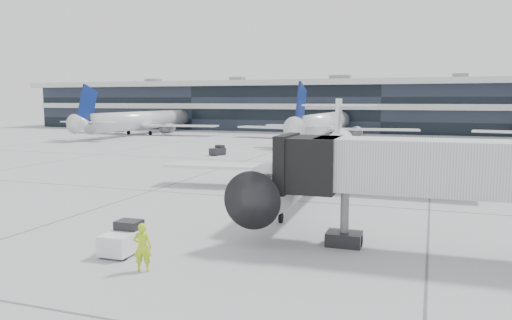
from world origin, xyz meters
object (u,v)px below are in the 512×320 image
at_px(jet_bridge, 486,170).
at_px(ramp_worker, 143,247).
at_px(regional_jet, 315,160).
at_px(baggage_tug, 124,239).

xyz_separation_m(jet_bridge, ramp_worker, (-13.07, -6.46, -2.88)).
bearing_deg(jet_bridge, ramp_worker, -154.95).
bearing_deg(regional_jet, baggage_tug, -106.66).
bearing_deg(jet_bridge, regional_jet, 126.61).
xyz_separation_m(ramp_worker, baggage_tug, (-2.11, 1.81, -0.37)).
height_order(jet_bridge, baggage_tug, jet_bridge).
xyz_separation_m(regional_jet, baggage_tug, (-4.66, -18.18, -1.77)).
bearing_deg(regional_jet, jet_bridge, -54.42).
bearing_deg(ramp_worker, regional_jet, -116.84).
relative_size(jet_bridge, baggage_tug, 7.40).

